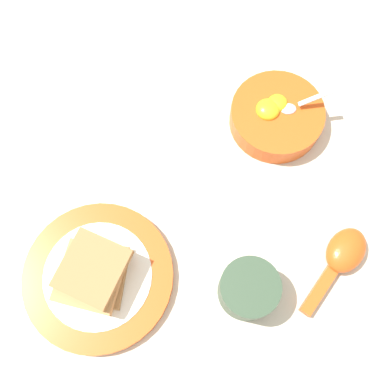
{
  "coord_description": "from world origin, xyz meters",
  "views": [
    {
      "loc": [
        -0.01,
        -0.21,
        0.66
      ],
      "look_at": [
        0.0,
        0.01,
        0.02
      ],
      "focal_mm": 42.0,
      "sensor_mm": 36.0,
      "label": 1
    }
  ],
  "objects": [
    {
      "name": "soup_spoon",
      "position": [
        0.22,
        -0.09,
        0.02
      ],
      "size": [
        0.12,
        0.14,
        0.03
      ],
      "color": "#DB5119",
      "rests_on": "ground_plane"
    },
    {
      "name": "toast_plate",
      "position": [
        -0.14,
        -0.11,
        0.01
      ],
      "size": [
        0.22,
        0.22,
        0.02
      ],
      "color": "#DB5119",
      "rests_on": "ground_plane"
    },
    {
      "name": "ground_plane",
      "position": [
        0.0,
        0.0,
        0.0
      ],
      "size": [
        3.0,
        3.0,
        0.0
      ],
      "primitive_type": "plane",
      "color": "beige"
    },
    {
      "name": "toast_sandwich",
      "position": [
        -0.14,
        -0.11,
        0.04
      ],
      "size": [
        0.11,
        0.12,
        0.05
      ],
      "color": "#9E7042",
      "rests_on": "toast_plate"
    },
    {
      "name": "drinking_cup",
      "position": [
        0.07,
        -0.14,
        0.03
      ],
      "size": [
        0.08,
        0.08,
        0.06
      ],
      "color": "#334733",
      "rests_on": "ground_plane"
    },
    {
      "name": "egg_bowl",
      "position": [
        0.14,
        0.13,
        0.02
      ],
      "size": [
        0.16,
        0.15,
        0.07
      ],
      "color": "#DB5119",
      "rests_on": "ground_plane"
    }
  ]
}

